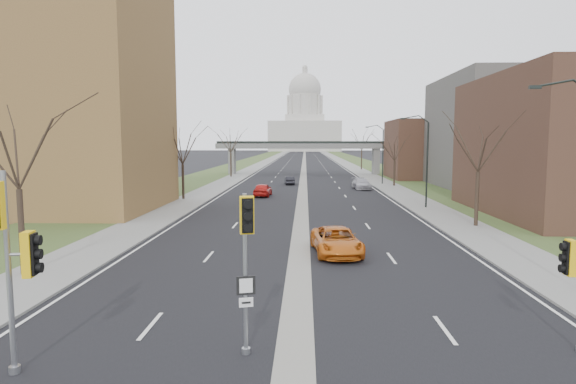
# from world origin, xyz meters

# --- Properties ---
(ground) EXTENTS (700.00, 700.00, 0.00)m
(ground) POSITION_xyz_m (0.00, 0.00, 0.00)
(ground) COLOR black
(ground) RESTS_ON ground
(road_surface) EXTENTS (20.00, 600.00, 0.01)m
(road_surface) POSITION_xyz_m (0.00, 150.00, 0.01)
(road_surface) COLOR black
(road_surface) RESTS_ON ground
(median_strip) EXTENTS (1.20, 600.00, 0.02)m
(median_strip) POSITION_xyz_m (0.00, 150.00, 0.00)
(median_strip) COLOR gray
(median_strip) RESTS_ON ground
(sidewalk_right) EXTENTS (4.00, 600.00, 0.12)m
(sidewalk_right) POSITION_xyz_m (12.00, 150.00, 0.06)
(sidewalk_right) COLOR gray
(sidewalk_right) RESTS_ON ground
(sidewalk_left) EXTENTS (4.00, 600.00, 0.12)m
(sidewalk_left) POSITION_xyz_m (-12.00, 150.00, 0.06)
(sidewalk_left) COLOR gray
(sidewalk_left) RESTS_ON ground
(grass_verge_right) EXTENTS (8.00, 600.00, 0.10)m
(grass_verge_right) POSITION_xyz_m (18.00, 150.00, 0.05)
(grass_verge_right) COLOR #364821
(grass_verge_right) RESTS_ON ground
(grass_verge_left) EXTENTS (8.00, 600.00, 0.10)m
(grass_verge_left) POSITION_xyz_m (-18.00, 150.00, 0.05)
(grass_verge_left) COLOR #364821
(grass_verge_left) RESTS_ON ground
(apartment_building) EXTENTS (25.00, 16.00, 22.00)m
(apartment_building) POSITION_xyz_m (-26.00, 30.00, 11.00)
(apartment_building) COLOR olive
(apartment_building) RESTS_ON ground
(commercial_block_mid) EXTENTS (18.00, 22.00, 15.00)m
(commercial_block_mid) POSITION_xyz_m (28.00, 52.00, 7.50)
(commercial_block_mid) COLOR #5E5C55
(commercial_block_mid) RESTS_ON ground
(commercial_block_far) EXTENTS (14.00, 14.00, 10.00)m
(commercial_block_far) POSITION_xyz_m (22.00, 70.00, 5.00)
(commercial_block_far) COLOR #503525
(commercial_block_far) RESTS_ON ground
(pedestrian_bridge) EXTENTS (34.00, 3.00, 6.45)m
(pedestrian_bridge) POSITION_xyz_m (0.00, 80.00, 4.84)
(pedestrian_bridge) COLOR slate
(pedestrian_bridge) RESTS_ON ground
(capitol) EXTENTS (48.00, 42.00, 55.75)m
(capitol) POSITION_xyz_m (0.00, 320.00, 18.60)
(capitol) COLOR beige
(capitol) RESTS_ON ground
(streetlight_near) EXTENTS (2.61, 0.20, 8.70)m
(streetlight_near) POSITION_xyz_m (10.99, 6.00, 6.95)
(streetlight_near) COLOR black
(streetlight_near) RESTS_ON sidewalk_right
(streetlight_mid) EXTENTS (2.61, 0.20, 8.70)m
(streetlight_mid) POSITION_xyz_m (10.99, 32.00, 6.95)
(streetlight_mid) COLOR black
(streetlight_mid) RESTS_ON sidewalk_right
(streetlight_far) EXTENTS (2.61, 0.20, 8.70)m
(streetlight_far) POSITION_xyz_m (10.99, 58.00, 6.95)
(streetlight_far) COLOR black
(streetlight_far) RESTS_ON sidewalk_right
(tree_left_a) EXTENTS (7.20, 7.20, 9.40)m
(tree_left_a) POSITION_xyz_m (-13.00, 8.00, 6.64)
(tree_left_a) COLOR #382B21
(tree_left_a) RESTS_ON sidewalk_left
(tree_left_b) EXTENTS (6.75, 6.75, 8.81)m
(tree_left_b) POSITION_xyz_m (-13.00, 38.00, 6.23)
(tree_left_b) COLOR #382B21
(tree_left_b) RESTS_ON sidewalk_left
(tree_left_c) EXTENTS (7.65, 7.65, 9.99)m
(tree_left_c) POSITION_xyz_m (-13.00, 72.00, 7.04)
(tree_left_c) COLOR #382B21
(tree_left_c) RESTS_ON sidewalk_left
(tree_right_a) EXTENTS (7.20, 7.20, 9.40)m
(tree_right_a) POSITION_xyz_m (13.00, 22.00, 6.64)
(tree_right_a) COLOR #382B21
(tree_right_a) RESTS_ON sidewalk_right
(tree_right_b) EXTENTS (6.30, 6.30, 8.22)m
(tree_right_b) POSITION_xyz_m (13.00, 55.00, 5.82)
(tree_right_b) COLOR #382B21
(tree_right_b) RESTS_ON sidewalk_right
(tree_right_c) EXTENTS (7.65, 7.65, 9.99)m
(tree_right_c) POSITION_xyz_m (13.00, 95.00, 7.04)
(tree_right_c) COLOR #382B21
(tree_right_c) RESTS_ON sidewalk_right
(signal_pole_left) EXTENTS (0.95, 1.09, 5.56)m
(signal_pole_left) POSITION_xyz_m (-7.41, -1.64, 3.64)
(signal_pole_left) COLOR gray
(signal_pole_left) RESTS_ON ground
(signal_pole_median) EXTENTS (0.63, 0.81, 4.83)m
(signal_pole_median) POSITION_xyz_m (-1.39, -0.29, 3.36)
(signal_pole_median) COLOR gray
(signal_pole_median) RESTS_ON ground
(car_left_near) EXTENTS (2.07, 4.60, 1.53)m
(car_left_near) POSITION_xyz_m (-4.63, 41.79, 0.77)
(car_left_near) COLOR red
(car_left_near) RESTS_ON ground
(car_left_far) EXTENTS (1.68, 3.85, 1.23)m
(car_left_far) POSITION_xyz_m (-2.00, 57.46, 0.62)
(car_left_far) COLOR black
(car_left_far) RESTS_ON ground
(car_right_near) EXTENTS (2.99, 5.58, 1.49)m
(car_right_near) POSITION_xyz_m (2.08, 13.03, 0.74)
(car_right_near) COLOR #C76015
(car_right_near) RESTS_ON ground
(car_right_mid) EXTENTS (2.45, 5.16, 1.45)m
(car_right_mid) POSITION_xyz_m (7.82, 50.64, 0.73)
(car_right_mid) COLOR #9F9DA5
(car_right_mid) RESTS_ON ground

